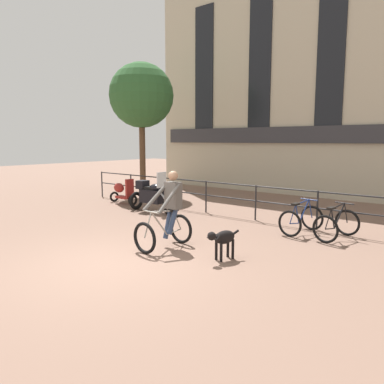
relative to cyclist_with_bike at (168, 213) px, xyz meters
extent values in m
plane|color=#7A5B4C|center=(0.02, -1.45, -0.76)|extent=(60.00, 60.00, 0.00)
cylinder|color=#232326|center=(-7.48, 3.75, -0.24)|extent=(0.05, 0.05, 1.05)
cylinder|color=#232326|center=(-5.61, 3.75, -0.24)|extent=(0.05, 0.05, 1.05)
cylinder|color=#232326|center=(-3.73, 3.75, -0.24)|extent=(0.05, 0.05, 1.05)
cylinder|color=#232326|center=(-1.86, 3.75, -0.24)|extent=(0.05, 0.05, 1.05)
cylinder|color=#232326|center=(0.02, 3.75, -0.24)|extent=(0.05, 0.05, 1.05)
cylinder|color=#232326|center=(1.89, 3.75, -0.24)|extent=(0.05, 0.05, 1.05)
cylinder|color=#232326|center=(0.02, 3.75, 0.26)|extent=(15.00, 0.04, 0.04)
cylinder|color=#232326|center=(0.02, 3.75, -0.19)|extent=(15.00, 0.04, 0.04)
cube|color=#BCB299|center=(0.02, 9.55, 4.58)|extent=(18.00, 0.60, 10.69)
cube|color=#333338|center=(0.02, 9.19, 1.84)|extent=(17.10, 0.12, 0.70)
cube|color=black|center=(-6.28, 9.22, 5.12)|extent=(1.10, 0.06, 5.99)
cube|color=black|center=(-3.13, 9.22, 5.12)|extent=(1.10, 0.06, 5.99)
cube|color=black|center=(0.02, 9.22, 5.12)|extent=(1.10, 0.06, 5.99)
torus|color=black|center=(-0.02, -0.69, -0.42)|extent=(0.68, 0.09, 0.68)
torus|color=black|center=(0.01, 0.41, -0.42)|extent=(0.68, 0.09, 0.68)
cylinder|color=#9E998E|center=(-0.01, -0.26, -0.19)|extent=(0.05, 0.49, 0.60)
cylinder|color=#9E998E|center=(0.00, 0.07, -0.22)|extent=(0.04, 0.23, 0.52)
cylinder|color=#9E998E|center=(0.00, -0.16, 0.07)|extent=(0.06, 0.66, 0.10)
cylinder|color=#9E998E|center=(0.01, 0.19, -0.45)|extent=(0.04, 0.44, 0.08)
cylinder|color=#9E998E|center=(0.01, 0.29, -0.19)|extent=(0.03, 0.26, 0.47)
cylinder|color=#9E998E|center=(-0.02, -0.59, -0.16)|extent=(0.04, 0.23, 0.54)
cylinder|color=#9E998E|center=(-0.01, -0.49, 0.10)|extent=(0.48, 0.05, 0.03)
cube|color=black|center=(0.01, 0.17, 0.06)|extent=(0.13, 0.24, 0.05)
cube|color=#56514C|center=(0.01, 0.17, 0.39)|extent=(0.37, 0.23, 0.60)
sphere|color=#A87A5B|center=(0.01, 0.17, 0.83)|extent=(0.22, 0.22, 0.22)
cylinder|color=#56514C|center=(-0.21, -0.15, 0.37)|extent=(0.17, 0.72, 0.60)
cylinder|color=#56514C|center=(0.21, -0.17, 0.37)|extent=(0.12, 0.72, 0.60)
cylinder|color=navy|center=(-0.07, 0.07, -0.25)|extent=(0.13, 0.31, 0.69)
cylinder|color=navy|center=(0.07, 0.07, -0.19)|extent=(0.15, 0.31, 0.58)
ellipsoid|color=black|center=(1.47, 0.10, -0.31)|extent=(0.34, 0.52, 0.27)
cylinder|color=black|center=(1.42, -0.09, -0.29)|extent=(0.18, 0.17, 0.15)
sphere|color=black|center=(1.39, -0.23, -0.23)|extent=(0.17, 0.17, 0.17)
cone|color=black|center=(1.37, -0.30, -0.25)|extent=(0.12, 0.12, 0.09)
cylinder|color=black|center=(1.54, 0.38, -0.25)|extent=(0.09, 0.17, 0.10)
cylinder|color=black|center=(1.36, -0.04, -0.56)|extent=(0.06, 0.06, 0.40)
cylinder|color=black|center=(1.51, -0.07, -0.56)|extent=(0.06, 0.06, 0.40)
cylinder|color=black|center=(1.43, 0.27, -0.56)|extent=(0.06, 0.06, 0.40)
cylinder|color=black|center=(1.58, 0.23, -0.56)|extent=(0.06, 0.06, 0.40)
torus|color=black|center=(-2.55, 2.71, -0.45)|extent=(0.16, 0.63, 0.62)
torus|color=black|center=(-4.00, 2.60, -0.45)|extent=(0.16, 0.63, 0.62)
cube|color=black|center=(-3.28, 2.66, -0.23)|extent=(0.83, 0.46, 0.44)
ellipsoid|color=black|center=(-3.10, 2.67, 0.07)|extent=(0.50, 0.35, 0.24)
cube|color=black|center=(-3.38, 2.65, 0.04)|extent=(0.58, 0.34, 0.10)
cylinder|color=#B2B2B7|center=(-2.73, 2.70, -0.27)|extent=(0.41, 0.09, 0.41)
cube|color=silver|center=(-2.85, 2.69, 0.34)|extent=(0.06, 0.44, 0.50)
cube|color=black|center=(-3.70, 2.63, 0.13)|extent=(0.35, 0.38, 0.28)
torus|color=black|center=(1.81, 3.62, -0.43)|extent=(0.66, 0.14, 0.66)
torus|color=black|center=(1.68, 2.58, -0.43)|extent=(0.66, 0.14, 0.66)
cylinder|color=navy|center=(1.76, 3.21, -0.20)|extent=(0.09, 0.47, 0.58)
cylinder|color=navy|center=(1.72, 2.90, -0.24)|extent=(0.06, 0.22, 0.51)
cylinder|color=navy|center=(1.75, 3.12, 0.05)|extent=(0.11, 0.63, 0.10)
cylinder|color=navy|center=(1.71, 2.79, -0.46)|extent=(0.08, 0.42, 0.07)
cylinder|color=navy|center=(1.70, 2.69, -0.21)|extent=(0.05, 0.25, 0.46)
cylinder|color=navy|center=(1.80, 3.53, -0.18)|extent=(0.05, 0.21, 0.52)
cylinder|color=navy|center=(1.79, 3.43, 0.08)|extent=(0.48, 0.09, 0.03)
cube|color=black|center=(1.71, 2.81, 0.03)|extent=(0.15, 0.25, 0.05)
torus|color=black|center=(2.72, 3.62, -0.43)|extent=(0.66, 0.16, 0.66)
torus|color=black|center=(2.56, 2.58, -0.43)|extent=(0.66, 0.16, 0.66)
cylinder|color=black|center=(2.66, 3.21, -0.20)|extent=(0.10, 0.47, 0.58)
cylinder|color=black|center=(2.61, 2.90, -0.24)|extent=(0.06, 0.22, 0.51)
cylinder|color=black|center=(2.64, 3.12, 0.05)|extent=(0.13, 0.63, 0.10)
cylinder|color=black|center=(2.59, 2.79, -0.46)|extent=(0.09, 0.42, 0.07)
cylinder|color=black|center=(2.58, 2.70, -0.21)|extent=(0.06, 0.25, 0.46)
cylinder|color=black|center=(2.71, 3.53, -0.18)|extent=(0.06, 0.21, 0.52)
cylinder|color=black|center=(2.69, 3.43, 0.08)|extent=(0.48, 0.10, 0.03)
cube|color=black|center=(2.60, 2.81, 0.03)|extent=(0.15, 0.26, 0.05)
torus|color=black|center=(-4.70, 3.04, -0.56)|extent=(0.11, 0.41, 0.40)
torus|color=black|center=(-5.89, 3.14, -0.56)|extent=(0.11, 0.41, 0.40)
cube|color=maroon|center=(-5.29, 3.09, -0.52)|extent=(0.69, 0.33, 0.08)
cube|color=maroon|center=(-4.88, 3.06, -0.16)|extent=(0.13, 0.33, 0.72)
ellipsoid|color=maroon|center=(-5.56, 3.12, -0.18)|extent=(0.54, 0.34, 0.36)
cylinder|color=brown|center=(-6.68, 5.37, 1.00)|extent=(0.26, 0.26, 3.53)
sphere|color=#2D5B2D|center=(-6.68, 5.37, 3.53)|extent=(2.78, 2.78, 2.78)
camera|label=1|loc=(5.64, -5.87, 1.61)|focal=35.00mm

